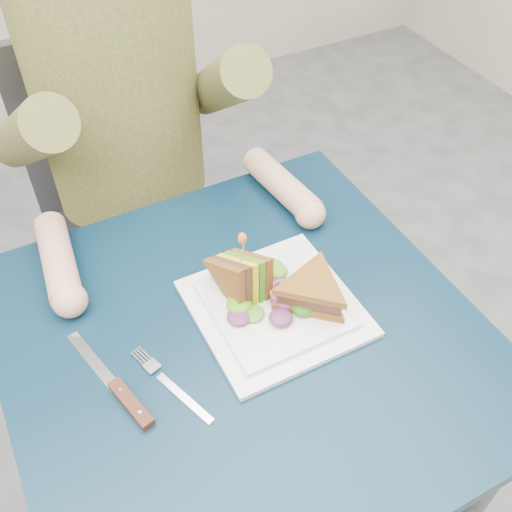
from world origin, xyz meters
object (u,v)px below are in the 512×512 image
diner (116,77)px  plate (275,307)px  chair (127,191)px  sandwich_upright (243,278)px  sandwich_flat (312,291)px  table (245,364)px  fork (173,387)px  knife (123,395)px

diner → plate: 0.56m
chair → plate: (0.07, -0.64, 0.20)m
sandwich_upright → diner: bearing=94.0°
chair → plate: bearing=-83.8°
chair → sandwich_flat: size_ratio=4.73×
table → diner: size_ratio=1.01×
chair → fork: (-0.14, -0.70, 0.19)m
sandwich_flat → knife: bearing=-177.2°
sandwich_flat → chair: bearing=100.6°
plate → knife: (-0.28, -0.04, -0.00)m
plate → knife: bearing=-171.6°
table → diner: diner is taller
table → plate: size_ratio=2.88×
fork → knife: bearing=165.4°
table → fork: fork is taller
diner → knife: size_ratio=3.41×
table → chair: size_ratio=0.81×
table → knife: 0.23m
sandwich_flat → fork: size_ratio=1.12×
table → fork: size_ratio=4.29×
sandwich_flat → table: bearing=179.7°
plate → knife: 0.28m
table → knife: bearing=-175.3°
sandwich_flat → sandwich_upright: sandwich_upright is taller
knife → chair: bearing=73.0°
chair → knife: chair is taller
sandwich_flat → sandwich_upright: size_ratio=1.39×
chair → diner: diner is taller
table → plate: bearing=19.2°
diner → fork: 0.63m
fork → sandwich_flat: bearing=7.5°
plate → sandwich_upright: 0.07m
table → plate: (0.07, 0.02, 0.09)m
diner → knife: bearing=-110.1°
sandwich_upright → fork: 0.21m
chair → knife: bearing=-107.0°
chair → diner: bearing=-90.0°
table → chair: chair is taller
plate → sandwich_flat: (0.05, -0.03, 0.04)m
plate → table: bearing=-160.8°
diner → sandwich_upright: size_ratio=5.27×
sandwich_upright → chair: bearing=93.2°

